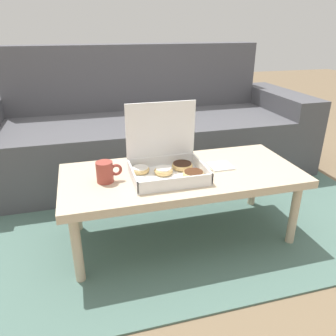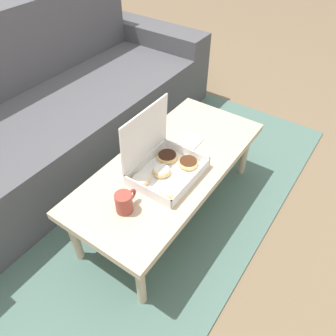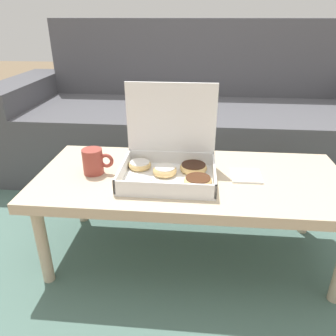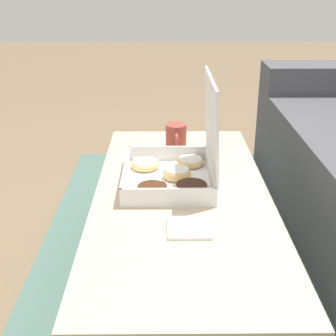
# 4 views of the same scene
# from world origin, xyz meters

# --- Properties ---
(ground_plane) EXTENTS (12.00, 12.00, 0.00)m
(ground_plane) POSITION_xyz_m (0.00, 0.00, 0.00)
(ground_plane) COLOR #756047
(area_rug) EXTENTS (2.61, 1.93, 0.01)m
(area_rug) POSITION_xyz_m (0.00, 0.30, 0.01)
(area_rug) COLOR #4C6B60
(area_rug) RESTS_ON ground_plane
(couch) EXTENTS (2.49, 0.89, 0.93)m
(couch) POSITION_xyz_m (0.00, 0.85, 0.31)
(couch) COLOR #4C4C51
(couch) RESTS_ON ground_plane
(coffee_table) EXTENTS (1.20, 0.54, 0.39)m
(coffee_table) POSITION_xyz_m (0.00, -0.12, 0.35)
(coffee_table) COLOR #C6B293
(coffee_table) RESTS_ON ground_plane
(pastry_box) EXTENTS (0.35, 0.29, 0.34)m
(pastry_box) POSITION_xyz_m (-0.08, -0.13, 0.44)
(pastry_box) COLOR white
(pastry_box) RESTS_ON coffee_table
(coffee_mug) EXTENTS (0.12, 0.08, 0.10)m
(coffee_mug) POSITION_xyz_m (-0.38, -0.13, 0.44)
(coffee_mug) COLOR #993D33
(coffee_mug) RESTS_ON coffee_table
(napkin_stack) EXTENTS (0.11, 0.11, 0.01)m
(napkin_stack) POSITION_xyz_m (0.21, -0.11, 0.39)
(napkin_stack) COLOR white
(napkin_stack) RESTS_ON coffee_table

